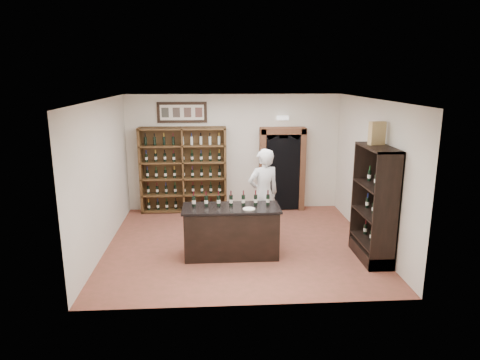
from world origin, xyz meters
name	(u,v)px	position (x,y,z in m)	size (l,w,h in m)	color
floor	(240,243)	(0.00, 0.00, 0.00)	(5.50, 5.50, 0.00)	#96483C
ceiling	(240,100)	(0.00, 0.00, 3.00)	(5.50, 5.50, 0.00)	white
wall_back	(234,153)	(0.00, 2.50, 1.50)	(5.50, 0.04, 3.00)	silver
wall_left	(102,176)	(-2.75, 0.00, 1.50)	(0.04, 5.00, 3.00)	silver
wall_right	(372,173)	(2.75, 0.00, 1.50)	(0.04, 5.00, 3.00)	silver
wine_shelf	(184,170)	(-1.30, 2.33, 1.10)	(2.20, 0.38, 2.20)	#50391B
framed_picture	(182,112)	(-1.30, 2.47, 2.55)	(1.25, 0.04, 0.52)	black
arched_doorway	(282,167)	(1.25, 2.33, 1.14)	(1.17, 0.35, 2.17)	black
emergency_light	(283,118)	(1.25, 2.42, 2.40)	(0.30, 0.10, 0.10)	white
tasting_counter	(231,232)	(-0.20, -0.60, 0.49)	(1.88, 0.78, 1.00)	black
counter_bottle_0	(194,201)	(-0.92, -0.51, 1.11)	(0.07, 0.07, 0.30)	black
counter_bottle_1	(206,201)	(-0.68, -0.51, 1.11)	(0.07, 0.07, 0.30)	black
counter_bottle_2	(219,201)	(-0.44, -0.51, 1.11)	(0.07, 0.07, 0.30)	black
counter_bottle_3	(231,200)	(-0.20, -0.51, 1.11)	(0.07, 0.07, 0.30)	black
counter_bottle_4	(243,200)	(0.04, -0.51, 1.11)	(0.07, 0.07, 0.30)	black
counter_bottle_5	(256,200)	(0.28, -0.51, 1.11)	(0.07, 0.07, 0.30)	black
counter_bottle_6	(268,200)	(0.52, -0.51, 1.11)	(0.07, 0.07, 0.30)	black
side_cabinet	(375,221)	(2.52, -0.90, 0.75)	(0.48, 1.20, 2.20)	black
shopkeeper	(263,194)	(0.53, 0.32, 0.99)	(0.72, 0.47, 1.97)	white
plate	(249,209)	(0.13, -0.77, 1.01)	(0.23, 0.23, 0.02)	silver
wine_crate	(377,133)	(2.52, -0.69, 2.42)	(0.31, 0.13, 0.43)	tan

